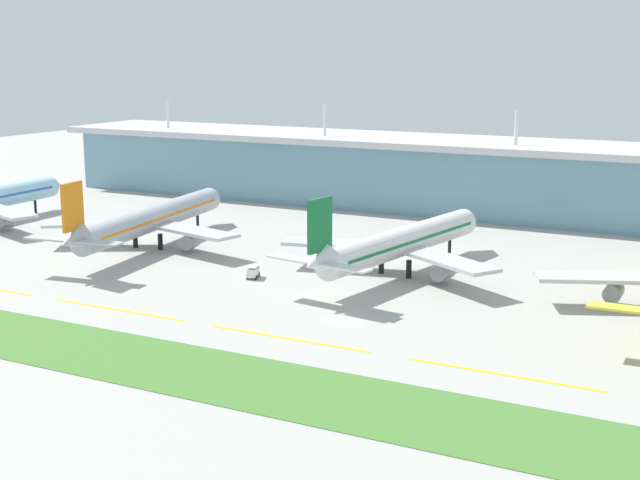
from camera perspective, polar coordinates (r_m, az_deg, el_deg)
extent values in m
plane|color=#A8A59E|center=(148.09, 1.34, -5.19)|extent=(600.00, 600.00, 0.00)
cube|color=#6693A8|center=(245.59, 12.62, 3.56)|extent=(280.00, 28.00, 18.03)
cube|color=silver|center=(244.38, 12.73, 5.86)|extent=(288.00, 34.00, 1.80)
cylinder|color=silver|center=(288.88, -9.71, 7.96)|extent=(0.90, 0.90, 9.00)
cylinder|color=silver|center=(258.90, 0.31, 7.68)|extent=(0.90, 0.90, 9.00)
cylinder|color=silver|center=(238.51, 12.44, 7.04)|extent=(0.90, 0.90, 9.00)
cone|color=#9ED1EA|center=(263.57, -16.55, 3.36)|extent=(5.72, 4.29, 5.51)
cube|color=#B7BABF|center=(231.89, -19.58, 1.72)|extent=(24.91, 14.22, 0.70)
cylinder|color=gray|center=(234.21, -19.50, 1.12)|extent=(3.44, 4.66, 3.20)
cylinder|color=black|center=(257.95, -17.73, 2.05)|extent=(0.70, 0.70, 3.60)
cylinder|color=#ADB2BC|center=(206.51, -10.58, 1.39)|extent=(13.83, 57.46, 5.80)
cone|color=#ADB2BC|center=(233.07, -6.83, 2.70)|extent=(6.02, 4.74, 5.51)
cone|color=#ADB2BC|center=(180.20, -15.61, 0.00)|extent=(5.82, 7.26, 5.72)
cube|color=orange|center=(179.82, -15.54, 2.07)|extent=(1.60, 6.43, 9.50)
cube|color=#ADB2BC|center=(183.81, -16.92, 0.09)|extent=(10.35, 4.58, 0.36)
cube|color=#ADB2BC|center=(177.57, -14.06, -0.15)|extent=(10.35, 4.58, 0.36)
cube|color=#B7BABF|center=(209.32, -14.02, 1.01)|extent=(24.17, 17.93, 0.70)
cylinder|color=gray|center=(210.38, -13.50, 0.32)|extent=(3.80, 4.91, 3.20)
cube|color=#B7BABF|center=(197.23, -8.19, 0.59)|extent=(24.93, 12.35, 0.70)
cylinder|color=gray|center=(199.59, -8.28, -0.10)|extent=(3.80, 4.91, 3.20)
cylinder|color=black|center=(225.85, -7.83, 1.17)|extent=(0.70, 0.70, 3.60)
cylinder|color=black|center=(206.50, -11.72, 0.01)|extent=(1.10, 1.10, 3.60)
cylinder|color=black|center=(203.30, -10.17, -0.11)|extent=(1.10, 1.10, 3.60)
cube|color=orange|center=(206.44, -10.59, 1.50)|extent=(13.06, 51.80, 0.60)
cylinder|color=silver|center=(178.96, 5.34, -0.08)|extent=(13.87, 52.18, 5.80)
cone|color=silver|center=(202.93, 9.46, 1.24)|extent=(6.07, 4.81, 5.51)
cone|color=silver|center=(155.27, -0.23, -1.43)|extent=(5.91, 7.32, 5.72)
cube|color=#146B38|center=(154.69, -0.01, 0.96)|extent=(1.69, 6.43, 9.50)
cube|color=silver|center=(158.97, -1.71, -1.20)|extent=(10.38, 4.73, 0.36)
cube|color=silver|center=(152.56, 1.54, -1.76)|extent=(10.38, 4.73, 0.36)
cube|color=#B7BABF|center=(182.05, 1.39, -0.24)|extent=(24.91, 12.02, 0.70)
cylinder|color=gray|center=(183.14, 1.95, -1.07)|extent=(3.87, 4.95, 3.20)
cube|color=#B7BABF|center=(169.67, 8.01, -1.26)|extent=(24.07, 18.20, 0.70)
cylinder|color=gray|center=(172.11, 7.87, -2.03)|extent=(3.87, 4.95, 3.20)
cylinder|color=black|center=(196.49, 8.28, -0.47)|extent=(0.70, 0.70, 3.60)
cylinder|color=black|center=(179.17, 3.94, -1.58)|extent=(1.10, 1.10, 3.60)
cylinder|color=black|center=(175.90, 5.69, -1.87)|extent=(1.10, 1.10, 3.60)
cube|color=#146B38|center=(178.88, 5.35, 0.05)|extent=(13.09, 47.06, 0.60)
cube|color=yellow|center=(135.64, 18.81, -4.16)|extent=(10.06, 3.39, 0.36)
cube|color=#B7BABF|center=(162.64, 17.81, -2.31)|extent=(24.74, 15.67, 0.70)
cylinder|color=gray|center=(164.55, 18.24, -3.18)|extent=(3.29, 4.56, 3.20)
cube|color=yellow|center=(158.12, -12.81, -4.37)|extent=(28.00, 0.70, 0.04)
cube|color=yellow|center=(139.23, -2.00, -6.32)|extent=(28.00, 0.70, 0.04)
cube|color=yellow|center=(126.81, 11.63, -8.43)|extent=(28.00, 0.70, 0.04)
cube|color=#477A33|center=(122.80, -5.11, -8.90)|extent=(300.00, 18.00, 0.10)
cube|color=silver|center=(175.69, -4.30, -2.04)|extent=(2.84, 3.98, 1.60)
cube|color=silver|center=(175.41, -4.30, -1.68)|extent=(2.73, 3.64, 0.16)
cylinder|color=black|center=(177.26, -4.45, -2.19)|extent=(0.61, 0.96, 0.90)
cylinder|color=black|center=(176.89, -3.94, -2.21)|extent=(0.61, 0.96, 0.90)
cylinder|color=black|center=(174.89, -4.65, -2.39)|extent=(0.61, 0.96, 0.90)
cylinder|color=black|center=(174.51, -4.13, -2.41)|extent=(0.61, 0.96, 0.90)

